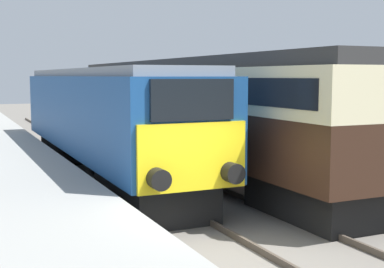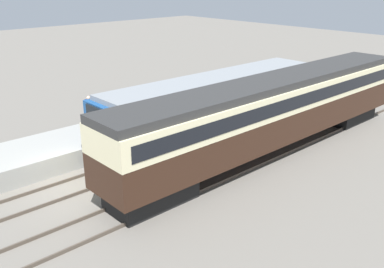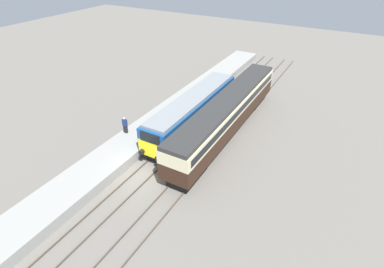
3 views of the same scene
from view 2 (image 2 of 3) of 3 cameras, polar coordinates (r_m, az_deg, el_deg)
name	(u,v)px [view 2 (image 2 of 3)]	position (r m, az deg, el deg)	size (l,w,h in m)	color
ground_plane	(73,188)	(19.68, -15.64, -6.93)	(120.00, 120.00, 0.00)	slate
platform_left	(166,121)	(26.04, -3.49, 1.79)	(3.50, 50.00, 0.96)	gray
rails_near_track	(161,156)	(22.03, -4.10, -2.94)	(1.51, 60.00, 0.14)	#4C4238
rails_far_track	(208,178)	(19.71, 2.10, -5.85)	(1.50, 60.00, 0.14)	#4C4238
locomotive	(214,104)	(23.75, 3.01, 3.95)	(2.70, 14.98, 3.65)	black
passenger_carriage	(274,108)	(22.15, 10.87, 3.40)	(2.75, 20.15, 4.01)	black
person_on_platform	(90,111)	(24.24, -13.50, 3.05)	(0.44, 0.26, 1.65)	black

